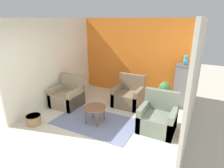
{
  "coord_description": "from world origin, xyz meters",
  "views": [
    {
      "loc": [
        2.22,
        -2.47,
        2.63
      ],
      "look_at": [
        0.0,
        1.84,
        0.93
      ],
      "focal_mm": 30.0,
      "sensor_mm": 36.0,
      "label": 1
    }
  ],
  "objects_px": {
    "armchair_left": "(68,97)",
    "wicker_basket": "(34,119)",
    "armchair_middle": "(128,96)",
    "coffee_table": "(95,109)",
    "potted_plant": "(164,91)",
    "parrot": "(186,60)",
    "armchair_right": "(158,119)",
    "birdcage": "(182,86)"
  },
  "relations": [
    {
      "from": "armchair_left",
      "to": "wicker_basket",
      "type": "xyz_separation_m",
      "value": [
        -0.07,
        -1.29,
        -0.17
      ]
    },
    {
      "from": "armchair_middle",
      "to": "wicker_basket",
      "type": "xyz_separation_m",
      "value": [
        -1.76,
        -2.21,
        -0.17
      ]
    },
    {
      "from": "coffee_table",
      "to": "potted_plant",
      "type": "height_order",
      "value": "potted_plant"
    },
    {
      "from": "armchair_middle",
      "to": "parrot",
      "type": "distance_m",
      "value": 2.01
    },
    {
      "from": "coffee_table",
      "to": "armchair_middle",
      "type": "height_order",
      "value": "armchair_middle"
    },
    {
      "from": "coffee_table",
      "to": "parrot",
      "type": "xyz_separation_m",
      "value": [
        1.87,
        2.04,
        1.08
      ]
    },
    {
      "from": "armchair_right",
      "to": "armchair_left",
      "type": "bearing_deg",
      "value": 178.8
    },
    {
      "from": "birdcage",
      "to": "armchair_middle",
      "type": "bearing_deg",
      "value": -156.81
    },
    {
      "from": "wicker_basket",
      "to": "parrot",
      "type": "bearing_deg",
      "value": 41.21
    },
    {
      "from": "potted_plant",
      "to": "wicker_basket",
      "type": "bearing_deg",
      "value": -135.25
    },
    {
      "from": "armchair_left",
      "to": "potted_plant",
      "type": "distance_m",
      "value": 3.06
    },
    {
      "from": "birdcage",
      "to": "wicker_basket",
      "type": "distance_m",
      "value": 4.36
    },
    {
      "from": "parrot",
      "to": "potted_plant",
      "type": "height_order",
      "value": "parrot"
    },
    {
      "from": "wicker_basket",
      "to": "armchair_middle",
      "type": "bearing_deg",
      "value": 51.45
    },
    {
      "from": "armchair_right",
      "to": "armchair_middle",
      "type": "relative_size",
      "value": 1.0
    },
    {
      "from": "coffee_table",
      "to": "wicker_basket",
      "type": "relative_size",
      "value": 1.51
    },
    {
      "from": "coffee_table",
      "to": "wicker_basket",
      "type": "distance_m",
      "value": 1.63
    },
    {
      "from": "coffee_table",
      "to": "birdcage",
      "type": "relative_size",
      "value": 0.43
    },
    {
      "from": "birdcage",
      "to": "parrot",
      "type": "xyz_separation_m",
      "value": [
        0.0,
        0.0,
        0.81
      ]
    },
    {
      "from": "parrot",
      "to": "potted_plant",
      "type": "relative_size",
      "value": 0.39
    },
    {
      "from": "potted_plant",
      "to": "parrot",
      "type": "bearing_deg",
      "value": 13.44
    },
    {
      "from": "armchair_middle",
      "to": "birdcage",
      "type": "relative_size",
      "value": 0.71
    },
    {
      "from": "birdcage",
      "to": "potted_plant",
      "type": "distance_m",
      "value": 0.55
    },
    {
      "from": "armchair_right",
      "to": "parrot",
      "type": "relative_size",
      "value": 3.17
    },
    {
      "from": "coffee_table",
      "to": "parrot",
      "type": "bearing_deg",
      "value": 47.46
    },
    {
      "from": "coffee_table",
      "to": "birdcage",
      "type": "distance_m",
      "value": 2.78
    },
    {
      "from": "armchair_left",
      "to": "potted_plant",
      "type": "xyz_separation_m",
      "value": [
        2.69,
        1.44,
        0.17
      ]
    },
    {
      "from": "armchair_left",
      "to": "armchair_right",
      "type": "relative_size",
      "value": 1.0
    },
    {
      "from": "armchair_right",
      "to": "armchair_middle",
      "type": "distance_m",
      "value": 1.54
    },
    {
      "from": "armchair_right",
      "to": "birdcage",
      "type": "xyz_separation_m",
      "value": [
        0.32,
        1.62,
        0.37
      ]
    },
    {
      "from": "coffee_table",
      "to": "armchair_right",
      "type": "relative_size",
      "value": 0.6
    },
    {
      "from": "armchair_middle",
      "to": "birdcage",
      "type": "distance_m",
      "value": 1.67
    },
    {
      "from": "birdcage",
      "to": "wicker_basket",
      "type": "bearing_deg",
      "value": -138.81
    },
    {
      "from": "armchair_middle",
      "to": "armchair_left",
      "type": "bearing_deg",
      "value": -151.45
    },
    {
      "from": "armchair_left",
      "to": "birdcage",
      "type": "height_order",
      "value": "birdcage"
    },
    {
      "from": "coffee_table",
      "to": "birdcage",
      "type": "xyz_separation_m",
      "value": [
        1.87,
        2.04,
        0.27
      ]
    },
    {
      "from": "coffee_table",
      "to": "armchair_left",
      "type": "height_order",
      "value": "armchair_left"
    },
    {
      "from": "coffee_table",
      "to": "armchair_right",
      "type": "distance_m",
      "value": 1.61
    },
    {
      "from": "coffee_table",
      "to": "birdcage",
      "type": "height_order",
      "value": "birdcage"
    },
    {
      "from": "wicker_basket",
      "to": "armchair_left",
      "type": "bearing_deg",
      "value": 86.97
    },
    {
      "from": "armchair_middle",
      "to": "potted_plant",
      "type": "relative_size",
      "value": 1.23
    },
    {
      "from": "coffee_table",
      "to": "armchair_left",
      "type": "xyz_separation_m",
      "value": [
        -1.32,
        0.47,
        -0.1
      ]
    }
  ]
}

